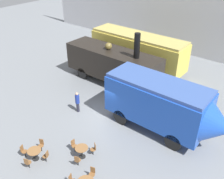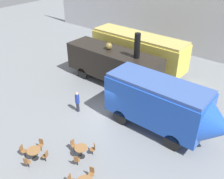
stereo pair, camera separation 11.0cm
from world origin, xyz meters
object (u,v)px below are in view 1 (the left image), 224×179
Objects in this scene: cafe_chair_0 at (94,148)px; cafe_table_far at (34,152)px; streamlined_locomotive at (165,104)px; steam_locomotive at (113,63)px; cafe_table_near at (82,150)px; passenger_coach_vintage at (138,49)px; visitor_person at (77,101)px.

cafe_table_far is at bearing -10.12° from cafe_chair_0.
streamlined_locomotive is 9.04m from cafe_table_far.
steam_locomotive is 1.08× the size of streamlined_locomotive.
streamlined_locomotive is 6.34m from cafe_table_near.
streamlined_locomotive reaches higher than cafe_table_near.
cafe_chair_0 reaches higher than cafe_table_near.
steam_locomotive is at bearing 102.52° from cafe_table_far.
passenger_coach_vintage is at bearing 109.28° from cafe_table_near.
passenger_coach_vintage reaches higher than cafe_table_near.
visitor_person is (-6.38, -2.20, -1.27)m from streamlined_locomotive.
cafe_chair_0 is (4.98, -8.13, -1.52)m from steam_locomotive.
cafe_table_near is at bearing -41.76° from visitor_person.
visitor_person is at bearing -87.81° from cafe_chair_0.
visitor_person is (0.77, -9.51, -1.21)m from passenger_coach_vintage.
streamlined_locomotive is at bearing 57.24° from cafe_table_far.
cafe_table_far is at bearing -73.44° from visitor_person.
cafe_table_near is at bearing -115.70° from streamlined_locomotive.
visitor_person is at bearing -81.52° from steam_locomotive.
passenger_coach_vintage is 10.23m from streamlined_locomotive.
cafe_table_far is at bearing -137.76° from cafe_table_near.
cafe_chair_0 is at bearing -58.50° from steam_locomotive.
cafe_chair_0 is (0.45, 0.64, -0.09)m from cafe_table_near.
cafe_chair_0 is (-2.21, -4.88, -1.72)m from streamlined_locomotive.
steam_locomotive is at bearing -90.64° from passenger_coach_vintage.
streamlined_locomotive reaches higher than cafe_chair_0.
visitor_person reaches higher than cafe_table_far.
cafe_chair_0 is at bearing 55.08° from cafe_table_near.
cafe_table_far is at bearing -122.76° from streamlined_locomotive.
cafe_table_near reaches higher than cafe_table_far.
steam_locomotive is at bearing 117.33° from cafe_table_near.
passenger_coach_vintage is 13.26m from cafe_chair_0.
cafe_table_near is 0.79m from cafe_chair_0.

